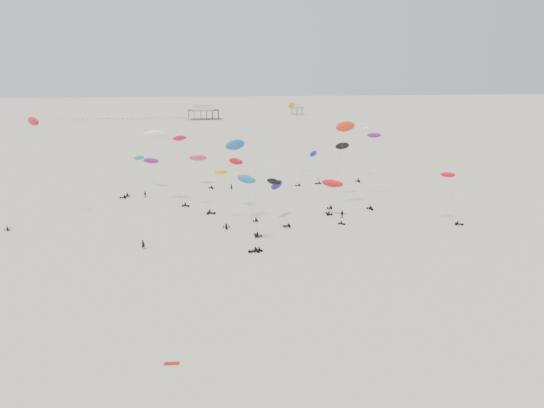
{
  "coord_description": "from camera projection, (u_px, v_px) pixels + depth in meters",
  "views": [
    {
      "loc": [
        -14.5,
        -15.2,
        33.77
      ],
      "look_at": [
        0.0,
        88.0,
        7.0
      ],
      "focal_mm": 35.0,
      "sensor_mm": 36.0,
      "label": 1
    }
  ],
  "objects": [
    {
      "name": "rig_3",
      "position": [
        224.0,
        200.0,
        115.93
      ],
      "size": [
        3.21,
        7.13,
        12.29
      ],
      "rotation": [
        0.0,
        0.0,
        3.13
      ],
      "color": "black",
      "rests_on": "ground"
    },
    {
      "name": "ground_plane",
      "position": [
        234.0,
        153.0,
        216.76
      ],
      "size": [
        900.0,
        900.0,
        0.0
      ],
      "primitive_type": "plane",
      "color": "beige"
    },
    {
      "name": "spectator_0",
      "position": [
        143.0,
        249.0,
        101.76
      ],
      "size": [
        0.94,
        0.76,
        2.26
      ],
      "primitive_type": "imported",
      "rotation": [
        0.0,
        0.0,
        2.88
      ],
      "color": "black",
      "rests_on": "ground"
    },
    {
      "name": "rig_4",
      "position": [
        333.0,
        187.0,
        120.86
      ],
      "size": [
        5.57,
        9.16,
        9.96
      ],
      "rotation": [
        0.0,
        0.0,
        3.79
      ],
      "color": "black",
      "rests_on": "ground"
    },
    {
      "name": "rig_19",
      "position": [
        29.0,
        138.0,
        113.36
      ],
      "size": [
        9.19,
        7.94,
        23.93
      ],
      "rotation": [
        0.0,
        0.0,
        3.54
      ],
      "color": "black",
      "rests_on": "ground"
    },
    {
      "name": "spectator_2",
      "position": [
        145.0,
        197.0,
        142.62
      ],
      "size": [
        1.36,
        1.26,
        2.06
      ],
      "primitive_type": "imported",
      "rotation": [
        0.0,
        0.0,
        5.63
      ],
      "color": "black",
      "rests_on": "ground"
    },
    {
      "name": "rig_18",
      "position": [
        363.0,
        149.0,
        162.67
      ],
      "size": [
        5.76,
        7.89,
        16.42
      ],
      "rotation": [
        0.0,
        0.0,
        3.21
      ],
      "color": "black",
      "rests_on": "ground"
    },
    {
      "name": "rig_15",
      "position": [
        343.0,
        138.0,
        124.59
      ],
      "size": [
        8.43,
        6.81,
        21.87
      ],
      "rotation": [
        0.0,
        0.0,
        0.36
      ],
      "color": "black",
      "rests_on": "ground"
    },
    {
      "name": "rig_13",
      "position": [
        147.0,
        166.0,
        149.72
      ],
      "size": [
        10.32,
        13.85,
        14.75
      ],
      "rotation": [
        0.0,
        0.0,
        1.53
      ],
      "color": "black",
      "rests_on": "ground"
    },
    {
      "name": "rig_9",
      "position": [
        293.0,
        119.0,
        160.87
      ],
      "size": [
        3.48,
        14.45,
        24.7
      ],
      "rotation": [
        0.0,
        0.0,
        1.68
      ],
      "color": "black",
      "rests_on": "ground"
    },
    {
      "name": "rig_12",
      "position": [
        270.0,
        200.0,
        105.01
      ],
      "size": [
        7.02,
        11.68,
        14.26
      ],
      "rotation": [
        0.0,
        0.0,
        1.91
      ],
      "color": "black",
      "rests_on": "ground"
    },
    {
      "name": "rig_11",
      "position": [
        452.0,
        194.0,
        116.96
      ],
      "size": [
        5.14,
        4.54,
        11.8
      ],
      "rotation": [
        0.0,
        0.0,
        4.28
      ],
      "color": "black",
      "rests_on": "ground"
    },
    {
      "name": "rig_14",
      "position": [
        158.0,
        143.0,
        130.03
      ],
      "size": [
        11.14,
        4.55,
        19.45
      ],
      "rotation": [
        0.0,
        0.0,
        4.06
      ],
      "color": "black",
      "rests_on": "ground"
    },
    {
      "name": "pier_fence",
      "position": [
        125.0,
        119.0,
        352.08
      ],
      "size": [
        80.2,
        0.2,
        1.5
      ],
      "color": "black",
      "rests_on": "ground"
    },
    {
      "name": "spectator_1",
      "position": [
        342.0,
        218.0,
        123.01
      ],
      "size": [
        1.18,
        0.88,
        2.16
      ],
      "primitive_type": "imported",
      "rotation": [
        0.0,
        0.0,
        6.01
      ],
      "color": "black",
      "rests_on": "ground"
    },
    {
      "name": "rig_7",
      "position": [
        194.0,
        172.0,
        125.32
      ],
      "size": [
        9.86,
        6.15,
        18.73
      ],
      "rotation": [
        0.0,
        0.0,
        4.41
      ],
      "color": "black",
      "rests_on": "ground"
    },
    {
      "name": "pavilion_small",
      "position": [
        297.0,
        110.0,
        396.62
      ],
      "size": [
        9.0,
        7.0,
        8.0
      ],
      "color": "brown",
      "rests_on": "ground"
    },
    {
      "name": "spectator_3",
      "position": [
        232.0,
        190.0,
        151.23
      ],
      "size": [
        0.99,
        0.9,
        2.24
      ],
      "primitive_type": "imported",
      "rotation": [
        0.0,
        0.0,
        2.61
      ],
      "color": "black",
      "rests_on": "ground"
    },
    {
      "name": "pavilion_main",
      "position": [
        204.0,
        113.0,
        358.23
      ],
      "size": [
        21.0,
        13.0,
        9.8
      ],
      "color": "brown",
      "rests_on": "ground"
    },
    {
      "name": "grounded_kite_b",
      "position": [
        172.0,
        364.0,
        62.38
      ],
      "size": [
        1.84,
        0.81,
        0.07
      ],
      "primitive_type": "cube",
      "rotation": [
        0.0,
        0.0,
        -0.06
      ],
      "color": "#BA120B",
      "rests_on": "ground"
    },
    {
      "name": "rig_1",
      "position": [
        133.0,
        176.0,
        149.07
      ],
      "size": [
        4.69,
        15.59,
        15.3
      ],
      "rotation": [
        0.0,
        0.0,
        6.3
      ],
      "color": "black",
      "rests_on": "ground"
    },
    {
      "name": "rig_8",
      "position": [
        240.0,
        162.0,
        111.57
      ],
      "size": [
        7.27,
        11.65,
        19.63
      ],
      "rotation": [
        0.0,
        0.0,
        0.38
      ],
      "color": "black",
      "rests_on": "ground"
    },
    {
      "name": "rig_16",
      "position": [
        340.0,
        159.0,
        136.85
      ],
      "size": [
        8.93,
        13.31,
        17.36
      ],
      "rotation": [
        0.0,
        0.0,
        5.66
      ],
      "color": "black",
      "rests_on": "ground"
    },
    {
      "name": "rig_17",
      "position": [
        278.0,
        190.0,
        119.11
      ],
      "size": [
        4.62,
        9.17,
        9.99
      ],
      "rotation": [
        0.0,
        0.0,
        1.41
      ],
      "color": "black",
      "rests_on": "ground"
    },
    {
      "name": "rig_0",
      "position": [
        373.0,
        164.0,
        134.11
      ],
      "size": [
        6.63,
        13.48,
        19.34
      ],
      "rotation": [
        0.0,
        0.0,
        3.35
      ],
      "color": "black",
      "rests_on": "ground"
    },
    {
      "name": "rig_10",
      "position": [
        315.0,
        161.0,
        159.84
      ],
      "size": [
        3.78,
        6.38,
        9.68
      ],
      "rotation": [
        0.0,
        0.0,
        1.74
      ],
      "color": "black",
      "rests_on": "ground"
    },
    {
      "name": "rig_6",
      "position": [
        199.0,
        161.0,
        154.92
      ],
      "size": [
        7.31,
        7.39,
        10.15
      ],
      "rotation": [
        0.0,
        0.0,
        3.66
      ],
      "color": "black",
      "rests_on": "ground"
    },
    {
      "name": "rig_2",
      "position": [
        249.0,
        200.0,
        99.98
      ],
      "size": [
        4.37,
        6.55,
        14.54
      ],
      "rotation": [
        0.0,
        0.0,
        1.8
      ],
      "color": "black",
      "rests_on": "ground"
    },
    {
      "name": "rig_5",
      "position": [
        240.0,
        175.0,
        124.98
      ],
      "size": [
        6.58,
        13.13,
        15.23
      ],
      "rotation": [
        0.0,
        0.0,
        5.98
      ],
      "color": "black",
      "rests_on": "ground"
    }
  ]
}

